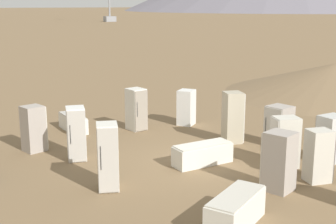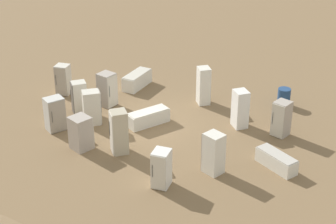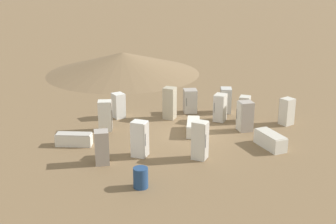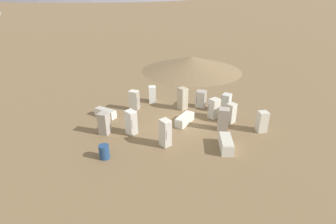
% 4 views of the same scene
% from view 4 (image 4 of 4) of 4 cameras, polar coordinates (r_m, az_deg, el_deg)
% --- Properties ---
extents(ground_plane, '(1000.00, 1000.00, 0.00)m').
position_cam_4_polar(ground_plane, '(19.77, 2.99, -2.32)').
color(ground_plane, brown).
extents(dirt_mound, '(12.27, 12.27, 1.71)m').
position_cam_4_polar(dirt_mound, '(32.80, 5.16, 10.43)').
color(dirt_mound, '#7F6647').
rests_on(dirt_mound, ground_plane).
extents(discarded_fridge_0, '(0.81, 1.96, 0.66)m').
position_cam_4_polar(discarded_fridge_0, '(19.52, 3.64, -1.64)').
color(discarded_fridge_0, silver).
rests_on(discarded_fridge_0, ground_plane).
extents(discarded_fridge_1, '(1.59, 1.94, 0.75)m').
position_cam_4_polar(discarded_fridge_1, '(16.84, 12.52, -6.75)').
color(discarded_fridge_1, silver).
rests_on(discarded_fridge_1, ground_plane).
extents(discarded_fridge_2, '(0.74, 0.84, 1.51)m').
position_cam_4_polar(discarded_fridge_2, '(21.77, 12.49, 1.95)').
color(discarded_fridge_2, silver).
rests_on(discarded_fridge_2, ground_plane).
extents(discarded_fridge_3, '(0.80, 0.85, 1.57)m').
position_cam_4_polar(discarded_fridge_3, '(18.46, -13.71, -2.42)').
color(discarded_fridge_3, '#A89E93').
rests_on(discarded_fridge_3, ground_plane).
extents(discarded_fridge_4, '(0.85, 0.74, 1.66)m').
position_cam_4_polar(discarded_fridge_4, '(21.72, -7.36, 2.51)').
color(discarded_fridge_4, silver).
rests_on(discarded_fridge_4, ground_plane).
extents(discarded_fridge_5, '(0.95, 0.91, 1.62)m').
position_cam_4_polar(discarded_fridge_5, '(18.83, 11.94, -1.58)').
color(discarded_fridge_5, '#A89E93').
rests_on(discarded_fridge_5, ground_plane).
extents(discarded_fridge_6, '(0.78, 0.90, 1.57)m').
position_cam_4_polar(discarded_fridge_6, '(20.48, 9.99, 0.77)').
color(discarded_fridge_6, beige).
rests_on(discarded_fridge_6, ground_plane).
extents(discarded_fridge_7, '(0.77, 0.78, 1.85)m').
position_cam_4_polar(discarded_fridge_7, '(21.71, 3.21, 2.96)').
color(discarded_fridge_7, '#B2A88E').
rests_on(discarded_fridge_7, ground_plane).
extents(discarded_fridge_8, '(0.80, 0.71, 1.84)m').
position_cam_4_polar(discarded_fridge_8, '(16.50, -0.59, -4.61)').
color(discarded_fridge_8, silver).
rests_on(discarded_fridge_8, ground_plane).
extents(discarded_fridge_9, '(0.67, 0.76, 1.51)m').
position_cam_4_polar(discarded_fridge_9, '(20.07, 13.57, -0.21)').
color(discarded_fridge_9, beige).
rests_on(discarded_fridge_9, ground_plane).
extents(discarded_fridge_10, '(1.83, 0.76, 0.63)m').
position_cam_4_polar(discarded_fridge_10, '(21.12, -13.46, -0.20)').
color(discarded_fridge_10, silver).
rests_on(discarded_fridge_10, ground_plane).
extents(discarded_fridge_11, '(0.93, 0.94, 1.43)m').
position_cam_4_polar(discarded_fridge_11, '(22.29, 7.19, 2.81)').
color(discarded_fridge_11, '#A89E93').
rests_on(discarded_fridge_11, ground_plane).
extents(discarded_fridge_12, '(0.81, 0.69, 1.73)m').
position_cam_4_polar(discarded_fridge_12, '(18.05, -8.01, -2.29)').
color(discarded_fridge_12, white).
rests_on(discarded_fridge_12, ground_plane).
extents(discarded_fridge_13, '(0.90, 0.90, 1.51)m').
position_cam_4_polar(discarded_fridge_13, '(19.38, 19.79, -1.98)').
color(discarded_fridge_13, beige).
rests_on(discarded_fridge_13, ground_plane).
extents(discarded_fridge_14, '(0.92, 0.93, 1.46)m').
position_cam_4_polar(discarded_fridge_14, '(23.17, -3.43, 3.88)').
color(discarded_fridge_14, white).
rests_on(discarded_fridge_14, ground_plane).
extents(rusty_barrel, '(0.61, 0.61, 0.86)m').
position_cam_4_polar(rusty_barrel, '(16.03, -13.71, -8.42)').
color(rusty_barrel, navy).
rests_on(rusty_barrel, ground_plane).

